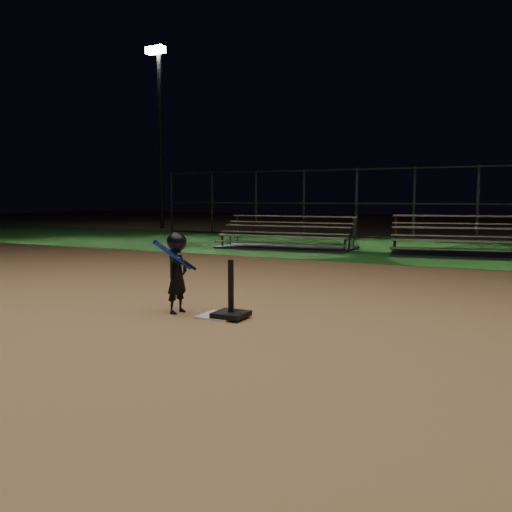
{
  "coord_description": "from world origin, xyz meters",
  "views": [
    {
      "loc": [
        3.23,
        -5.46,
        1.45
      ],
      "look_at": [
        0.0,
        1.0,
        0.65
      ],
      "focal_mm": 37.01,
      "sensor_mm": 36.0,
      "label": 1
    }
  ],
  "objects": [
    {
      "name": "child_batter",
      "position": [
        -0.58,
        -0.05,
        0.55
      ],
      "size": [
        0.39,
        0.59,
        1.02
      ],
      "rotation": [
        0.0,
        0.0,
        1.49
      ],
      "color": "black",
      "rests_on": "ground"
    },
    {
      "name": "light_pole_left",
      "position": [
        -12.0,
        14.94,
        4.95
      ],
      "size": [
        0.9,
        0.53,
        8.3
      ],
      "color": "#2D2D30",
      "rests_on": "ground"
    },
    {
      "name": "bleacher_right",
      "position": [
        2.28,
        8.75,
        0.21
      ],
      "size": [
        4.37,
        2.68,
        1.0
      ],
      "rotation": [
        0.0,
        0.0,
        0.18
      ],
      "color": "silver",
      "rests_on": "ground"
    },
    {
      "name": "home_plate",
      "position": [
        0.0,
        0.0,
        0.01
      ],
      "size": [
        0.45,
        0.45,
        0.02
      ],
      "primitive_type": "cube",
      "color": "beige",
      "rests_on": "ground"
    },
    {
      "name": "batting_tee",
      "position": [
        0.18,
        -0.03,
        0.14
      ],
      "size": [
        0.38,
        0.38,
        0.69
      ],
      "color": "black",
      "rests_on": "home_plate"
    },
    {
      "name": "bleacher_left",
      "position": [
        -2.72,
        8.4,
        0.19
      ],
      "size": [
        3.88,
        2.04,
        0.93
      ],
      "rotation": [
        0.0,
        0.0,
        0.05
      ],
      "color": "silver",
      "rests_on": "ground"
    },
    {
      "name": "ground",
      "position": [
        0.0,
        0.0,
        0.0
      ],
      "size": [
        80.0,
        80.0,
        0.0
      ],
      "primitive_type": "plane",
      "color": "#976E44",
      "rests_on": "ground"
    },
    {
      "name": "backstop_fence",
      "position": [
        0.0,
        13.0,
        1.25
      ],
      "size": [
        20.08,
        0.08,
        2.5
      ],
      "color": "#38383D",
      "rests_on": "ground"
    },
    {
      "name": "grass_strip",
      "position": [
        0.0,
        10.0,
        0.01
      ],
      "size": [
        60.0,
        8.0,
        0.01
      ],
      "primitive_type": "cube",
      "color": "#1B521A",
      "rests_on": "ground"
    }
  ]
}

